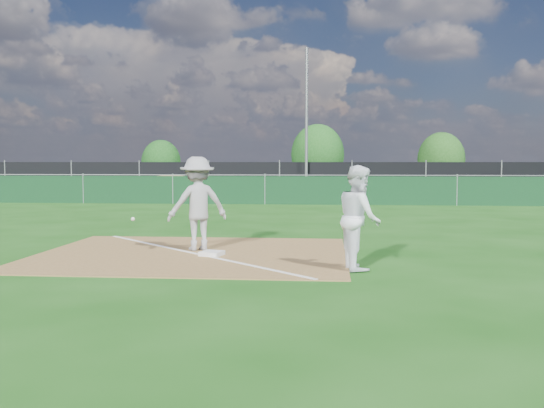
# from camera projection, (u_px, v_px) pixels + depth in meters

# --- Properties ---
(ground) EXTENTS (90.00, 90.00, 0.00)m
(ground) POSITION_uv_depth(u_px,v_px,m) (250.00, 215.00, 20.85)
(ground) COLOR #144B10
(ground) RESTS_ON ground
(infield_dirt) EXTENTS (6.00, 5.00, 0.02)m
(infield_dirt) POSITION_uv_depth(u_px,v_px,m) (192.00, 254.00, 11.91)
(infield_dirt) COLOR brown
(infield_dirt) RESTS_ON ground
(foul_line) EXTENTS (5.01, 5.01, 0.01)m
(foul_line) POSITION_uv_depth(u_px,v_px,m) (192.00, 253.00, 11.90)
(foul_line) COLOR white
(foul_line) RESTS_ON infield_dirt
(green_fence) EXTENTS (44.00, 0.05, 1.20)m
(green_fence) POSITION_uv_depth(u_px,v_px,m) (265.00, 190.00, 25.77)
(green_fence) COLOR black
(green_fence) RESTS_ON ground
(dirt_mound) EXTENTS (3.38, 2.60, 1.17)m
(dirt_mound) POSITION_uv_depth(u_px,v_px,m) (171.00, 187.00, 29.70)
(dirt_mound) COLOR olive
(dirt_mound) RESTS_ON ground
(black_fence) EXTENTS (46.00, 0.04, 1.80)m
(black_fence) POSITION_uv_depth(u_px,v_px,m) (280.00, 178.00, 33.70)
(black_fence) COLOR black
(black_fence) RESTS_ON ground
(parking_lot) EXTENTS (46.00, 9.00, 0.01)m
(parking_lot) POSITION_uv_depth(u_px,v_px,m) (286.00, 190.00, 38.73)
(parking_lot) COLOR black
(parking_lot) RESTS_ON ground
(light_pole) EXTENTS (0.16, 0.16, 8.00)m
(light_pole) POSITION_uv_depth(u_px,v_px,m) (307.00, 122.00, 33.05)
(light_pole) COLOR slate
(light_pole) RESTS_ON ground
(first_base) EXTENTS (0.48, 0.48, 0.08)m
(first_base) POSITION_uv_depth(u_px,v_px,m) (212.00, 253.00, 11.61)
(first_base) COLOR white
(first_base) RESTS_ON infield_dirt
(play_at_first) EXTENTS (2.02, 1.19, 1.90)m
(play_at_first) POSITION_uv_depth(u_px,v_px,m) (198.00, 204.00, 12.27)
(play_at_first) COLOR #A6A6A9
(play_at_first) RESTS_ON infield_dirt
(runner) EXTENTS (0.81, 0.96, 1.76)m
(runner) POSITION_uv_depth(u_px,v_px,m) (359.00, 217.00, 10.17)
(runner) COLOR white
(runner) RESTS_ON ground
(car_left) EXTENTS (4.45, 2.08, 1.47)m
(car_left) POSITION_uv_depth(u_px,v_px,m) (195.00, 179.00, 38.05)
(car_left) COLOR #9A9DA2
(car_left) RESTS_ON parking_lot
(car_mid) EXTENTS (4.62, 2.25, 1.46)m
(car_mid) POSITION_uv_depth(u_px,v_px,m) (247.00, 179.00, 37.73)
(car_mid) COLOR black
(car_mid) RESTS_ON parking_lot
(car_right) EXTENTS (4.45, 2.08, 1.26)m
(car_right) POSITION_uv_depth(u_px,v_px,m) (392.00, 180.00, 38.22)
(car_right) COLOR black
(car_right) RESTS_ON parking_lot
(tree_left) EXTENTS (2.91, 2.91, 3.46)m
(tree_left) POSITION_uv_depth(u_px,v_px,m) (161.00, 162.00, 45.38)
(tree_left) COLOR #382316
(tree_left) RESTS_ON ground
(tree_mid) EXTENTS (3.83, 3.83, 4.55)m
(tree_mid) POSITION_uv_depth(u_px,v_px,m) (318.00, 154.00, 43.94)
(tree_mid) COLOR #382316
(tree_mid) RESTS_ON ground
(tree_right) EXTENTS (3.29, 3.29, 3.90)m
(tree_right) POSITION_uv_depth(u_px,v_px,m) (441.00, 159.00, 42.76)
(tree_right) COLOR #382316
(tree_right) RESTS_ON ground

